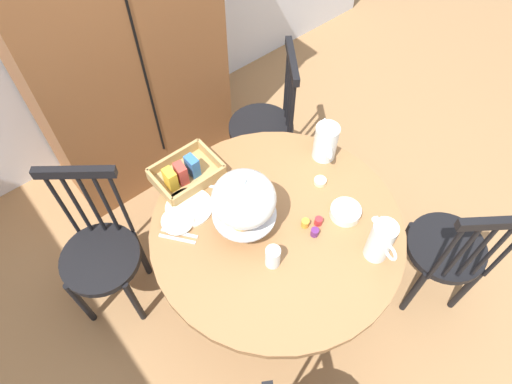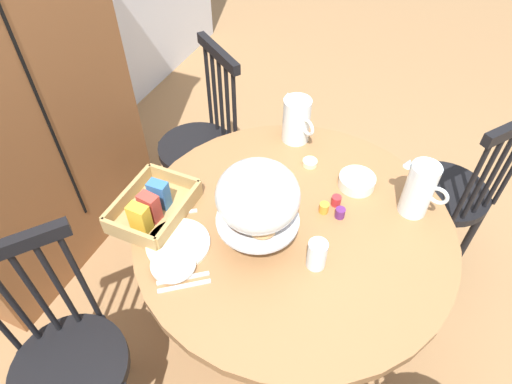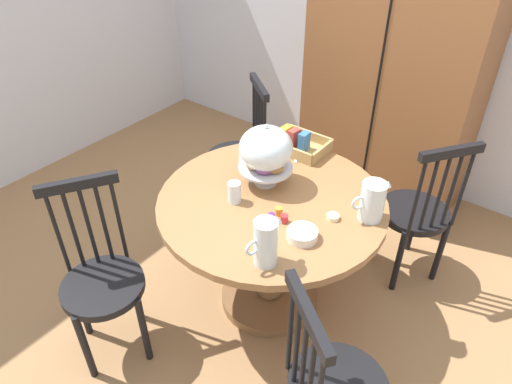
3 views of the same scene
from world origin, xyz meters
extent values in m
plane|color=#997047|center=(0.00, 0.00, 0.00)|extent=(10.00, 10.00, 0.00)
cube|color=brown|center=(-0.05, 1.50, 0.95)|extent=(1.10, 0.56, 1.90)
cube|color=black|center=(-0.05, 1.22, 1.04)|extent=(0.01, 0.01, 1.52)
cylinder|color=olive|center=(-0.06, 0.13, 0.72)|extent=(1.15, 1.15, 0.04)
cylinder|color=brown|center=(-0.06, 0.13, 0.39)|extent=(0.14, 0.14, 0.63)
cylinder|color=brown|center=(-0.06, 0.13, 0.03)|extent=(0.56, 0.56, 0.06)
cylinder|color=black|center=(0.64, -0.40, 0.45)|extent=(0.40, 0.40, 0.04)
cylinder|color=black|center=(0.83, -0.37, 0.23)|extent=(0.04, 0.04, 0.45)
cylinder|color=black|center=(0.61, -0.20, 0.23)|extent=(0.04, 0.04, 0.45)
cylinder|color=black|center=(0.67, -0.59, 0.23)|extent=(0.04, 0.04, 0.45)
cylinder|color=black|center=(0.44, -0.43, 0.23)|extent=(0.04, 0.04, 0.45)
cylinder|color=black|center=(0.66, -0.61, 0.69)|extent=(0.02, 0.02, 0.48)
cylinder|color=black|center=(0.60, -0.57, 0.69)|extent=(0.02, 0.02, 0.48)
cylinder|color=black|center=(0.54, -0.53, 0.69)|extent=(0.02, 0.02, 0.48)
cylinder|color=black|center=(0.49, -0.48, 0.69)|extent=(0.02, 0.02, 0.48)
cylinder|color=black|center=(0.43, -0.44, 0.69)|extent=(0.02, 0.02, 0.48)
cube|color=black|center=(0.54, -0.53, 0.95)|extent=(0.31, 0.24, 0.05)
cylinder|color=black|center=(0.44, 0.84, 0.45)|extent=(0.40, 0.40, 0.04)
cylinder|color=black|center=(0.41, 1.03, 0.23)|extent=(0.04, 0.04, 0.45)
cylinder|color=black|center=(0.25, 0.81, 0.23)|extent=(0.04, 0.04, 0.45)
cylinder|color=black|center=(0.64, 0.87, 0.23)|extent=(0.04, 0.04, 0.45)
cylinder|color=black|center=(0.48, 0.64, 0.23)|extent=(0.04, 0.04, 0.45)
cylinder|color=black|center=(0.65, 0.86, 0.69)|extent=(0.02, 0.02, 0.48)
cylinder|color=black|center=(0.61, 0.80, 0.69)|extent=(0.02, 0.02, 0.48)
cylinder|color=black|center=(0.57, 0.75, 0.69)|extent=(0.02, 0.02, 0.48)
cylinder|color=black|center=(0.53, 0.69, 0.69)|extent=(0.02, 0.02, 0.48)
cylinder|color=black|center=(0.49, 0.63, 0.69)|extent=(0.02, 0.02, 0.48)
cube|color=black|center=(0.57, 0.75, 0.95)|extent=(0.24, 0.31, 0.05)
cylinder|color=black|center=(-0.75, 0.67, 0.45)|extent=(0.40, 0.40, 0.04)
cylinder|color=black|center=(-0.95, 0.65, 0.23)|extent=(0.04, 0.04, 0.45)
cylinder|color=black|center=(-0.73, 0.47, 0.23)|extent=(0.04, 0.04, 0.45)
cylinder|color=black|center=(-0.77, 0.87, 0.23)|extent=(0.04, 0.04, 0.45)
cylinder|color=black|center=(-0.55, 0.69, 0.23)|extent=(0.04, 0.04, 0.45)
cylinder|color=black|center=(-0.76, 0.88, 0.69)|extent=(0.02, 0.02, 0.48)
cylinder|color=black|center=(-0.71, 0.84, 0.69)|extent=(0.02, 0.02, 0.48)
cylinder|color=black|center=(-0.65, 0.79, 0.69)|extent=(0.02, 0.02, 0.48)
cylinder|color=black|center=(-0.60, 0.75, 0.69)|extent=(0.02, 0.02, 0.48)
cylinder|color=black|center=(-0.54, 0.71, 0.69)|extent=(0.02, 0.02, 0.48)
cube|color=black|center=(-0.65, 0.79, 0.95)|extent=(0.30, 0.25, 0.05)
cylinder|color=silver|center=(-0.17, 0.22, 0.75)|extent=(0.12, 0.12, 0.02)
cylinder|color=silver|center=(-0.17, 0.22, 0.79)|extent=(0.03, 0.03, 0.09)
cylinder|color=silver|center=(-0.17, 0.22, 0.84)|extent=(0.28, 0.28, 0.01)
torus|color=#B27033|center=(-0.12, 0.22, 0.86)|extent=(0.10, 0.10, 0.03)
torus|color=#D19347|center=(-0.17, 0.27, 0.86)|extent=(0.10, 0.10, 0.03)
torus|color=#935628|center=(-0.21, 0.25, 0.86)|extent=(0.10, 0.10, 0.03)
torus|color=tan|center=(-0.22, 0.19, 0.86)|extent=(0.10, 0.10, 0.03)
torus|color=#994C84|center=(-0.15, 0.18, 0.86)|extent=(0.10, 0.10, 0.03)
ellipsoid|color=silver|center=(-0.17, 0.22, 0.95)|extent=(0.27, 0.27, 0.22)
sphere|color=silver|center=(-0.17, 0.22, 1.07)|extent=(0.02, 0.02, 0.02)
cylinder|color=silver|center=(0.39, 0.29, 0.84)|extent=(0.12, 0.12, 0.20)
cylinder|color=orange|center=(0.39, 0.29, 0.81)|extent=(0.10, 0.10, 0.13)
cone|color=silver|center=(0.42, 0.35, 0.92)|extent=(0.05, 0.05, 0.03)
torus|color=silver|center=(0.35, 0.23, 0.85)|extent=(0.05, 0.07, 0.07)
cylinder|color=silver|center=(0.17, -0.25, 0.85)|extent=(0.10, 0.10, 0.22)
cylinder|color=white|center=(0.17, -0.25, 0.82)|extent=(0.09, 0.09, 0.15)
cone|color=silver|center=(0.19, -0.19, 0.94)|extent=(0.04, 0.04, 0.03)
torus|color=silver|center=(0.15, -0.31, 0.86)|extent=(0.03, 0.08, 0.07)
cube|color=tan|center=(-0.22, 0.61, 0.75)|extent=(0.30, 0.22, 0.01)
cube|color=tan|center=(-0.22, 0.50, 0.78)|extent=(0.30, 0.02, 0.07)
cube|color=tan|center=(-0.22, 0.72, 0.78)|extent=(0.30, 0.02, 0.07)
cube|color=tan|center=(-0.37, 0.61, 0.78)|extent=(0.02, 0.22, 0.07)
cube|color=tan|center=(-0.07, 0.61, 0.78)|extent=(0.02, 0.22, 0.07)
cube|color=gold|center=(-0.31, 0.60, 0.81)|extent=(0.05, 0.07, 0.11)
cube|color=#B23D33|center=(-0.25, 0.60, 0.81)|extent=(0.05, 0.08, 0.11)
cube|color=#336BAD|center=(-0.19, 0.60, 0.81)|extent=(0.05, 0.07, 0.11)
cylinder|color=white|center=(-0.31, 0.46, 0.75)|extent=(0.22, 0.22, 0.01)
cylinder|color=white|center=(-0.40, 0.42, 0.76)|extent=(0.15, 0.15, 0.01)
cylinder|color=white|center=(0.21, -0.03, 0.76)|extent=(0.14, 0.14, 0.04)
cylinder|color=silver|center=(-0.20, 0.00, 0.80)|extent=(0.06, 0.06, 0.11)
cylinder|color=beige|center=(0.25, 0.18, 0.75)|extent=(0.06, 0.06, 0.02)
cylinder|color=#B7282D|center=(0.09, 0.02, 0.76)|extent=(0.04, 0.04, 0.04)
cylinder|color=orange|center=(0.03, 0.05, 0.76)|extent=(0.04, 0.04, 0.04)
cylinder|color=#5B2366|center=(0.03, -0.01, 0.76)|extent=(0.04, 0.04, 0.04)
cube|color=silver|center=(-0.43, 0.37, 0.74)|extent=(0.11, 0.14, 0.01)
cube|color=silver|center=(-0.45, 0.35, 0.74)|extent=(0.11, 0.14, 0.01)
cube|color=silver|center=(-0.20, 0.54, 0.74)|extent=(0.11, 0.14, 0.01)
camera|label=1|loc=(-0.80, -0.61, 2.47)|focal=31.42mm
camera|label=2|loc=(-1.05, -0.16, 1.96)|focal=31.09mm
camera|label=3|loc=(1.00, -1.40, 2.15)|focal=32.87mm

